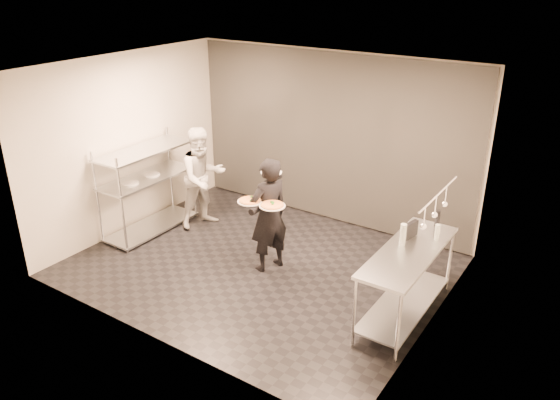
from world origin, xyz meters
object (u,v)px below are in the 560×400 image
Objects in this scene: pass_rack at (148,185)px; pos_monitor at (410,230)px; bottle_dark at (438,218)px; chef at (203,178)px; prep_counter at (407,272)px; pizza_plate_far at (272,205)px; salad_plate at (271,171)px; waiter at (269,215)px; pizza_plate_near at (250,201)px; bottle_green at (403,235)px; bottle_clear at (437,232)px.

pos_monitor is (4.21, 0.30, 0.25)m from pass_rack.
chef is at bearing -177.38° from bottle_dark.
prep_counter is 1.91m from pizza_plate_far.
salad_plate reaches higher than pos_monitor.
waiter is 1.79m from chef.
pass_rack is 5.42× the size of salad_plate.
pos_monitor is (2.04, -0.01, -0.34)m from salad_plate.
chef is at bearing 46.39° from pass_rack.
pass_rack is 2.27m from salad_plate.
pass_rack is at bearing -179.97° from prep_counter.
pizza_plate_far reaches higher than pizza_plate_near.
salad_plate reaches higher than pizza_plate_near.
pizza_plate_near is 1.25× the size of bottle_green.
pizza_plate_far is 2.12m from bottle_dark.
bottle_clear is at bearing 120.45° from waiter.
waiter is 7.46× the size of bottle_dark.
salad_plate is at bearing 8.13° from pass_rack.
waiter is (-2.04, 0.05, 0.20)m from prep_counter.
bottle_clear is (2.34, 0.13, -0.34)m from salad_plate.
pizza_plate_near is 2.45m from bottle_dark.
pos_monitor is (-0.12, 0.30, 0.39)m from prep_counter.
pos_monitor is 1.26× the size of bottle_dark.
bottle_clear is at bearing 50.20° from bottle_green.
bottle_green is at bearing 111.45° from waiter.
pass_rack is 4.46m from bottle_dark.
salad_plate reaches higher than prep_counter.
prep_counter is at bearing 0.03° from pass_rack.
waiter is at bearing 135.92° from pizza_plate_far.
pizza_plate_far is at bearing -92.21° from chef.
bottle_green is at bearing 147.39° from prep_counter.
chef is (-3.73, 0.63, 0.20)m from prep_counter.
waiter is 0.61m from salad_plate.
pizza_plate_far is at bearing -54.38° from salad_plate.
prep_counter is 5.30× the size of pizza_plate_near.
bottle_green reaches higher than pizza_plate_near.
pizza_plate_near is at bearing -166.29° from bottle_clear.
salad_plate is at bearing -168.57° from pos_monitor.
bottle_clear is (0.17, 0.43, 0.40)m from prep_counter.
waiter reaches higher than prep_counter.
bottle_green is at bearing 6.17° from pizza_plate_near.
prep_counter is (4.33, 0.00, -0.14)m from pass_rack.
chef reaches higher than waiter.
prep_counter is 2.05m from waiter.
pos_monitor is (3.61, -0.33, 0.19)m from chef.
pizza_plate_far is at bearing -154.56° from pos_monitor.
prep_counter is at bearing 3.80° from pizza_plate_near.
bottle_clear is (2.03, 0.56, -0.06)m from pizza_plate_far.
pos_monitor is at bearing -155.52° from bottle_clear.
prep_counter is at bearing -111.78° from bottle_clear.
salad_plate is at bearing 85.15° from pizza_plate_near.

